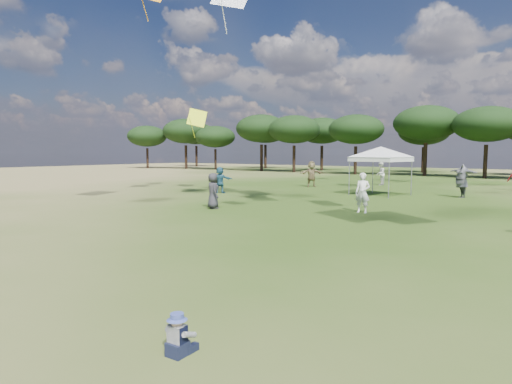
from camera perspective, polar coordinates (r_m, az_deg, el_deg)
tent_left at (r=25.83m, az=16.33°, el=5.54°), size 5.40×5.40×3.12m
toddler at (r=5.67m, az=-10.27°, el=-18.39°), size 0.36×0.40×0.54m
festival_crowd at (r=25.85m, az=27.76°, el=1.15°), size 30.95×21.22×1.93m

